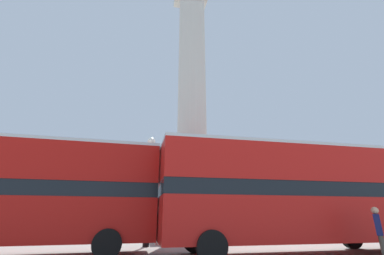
# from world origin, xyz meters

# --- Properties ---
(ground_plane) EXTENTS (200.00, 200.00, 0.00)m
(ground_plane) POSITION_xyz_m (0.00, 0.00, 0.00)
(ground_plane) COLOR gray
(monument_column) EXTENTS (4.91, 4.91, 21.39)m
(monument_column) POSITION_xyz_m (0.00, 0.00, 8.11)
(monument_column) COLOR beige
(monument_column) RESTS_ON ground_plane
(bus_a) EXTENTS (11.25, 3.20, 4.19)m
(bus_a) POSITION_xyz_m (-8.35, -5.75, 2.33)
(bus_a) COLOR #B7140F
(bus_a) RESTS_ON ground_plane
(bus_b) EXTENTS (10.56, 2.90, 4.18)m
(bus_b) POSITION_xyz_m (2.59, -7.08, 2.32)
(bus_b) COLOR red
(bus_b) RESTS_ON ground_plane
(equestrian_statue) EXTENTS (4.27, 3.98, 5.92)m
(equestrian_statue) POSITION_xyz_m (9.45, 2.70, 1.64)
(equestrian_statue) COLOR beige
(equestrian_statue) RESTS_ON ground_plane
(street_lamp) EXTENTS (0.42, 0.42, 5.49)m
(street_lamp) POSITION_xyz_m (-2.94, -3.17, 3.09)
(street_lamp) COLOR black
(street_lamp) RESTS_ON ground_plane
(pedestrian_near_lamp) EXTENTS (0.44, 0.44, 1.69)m
(pedestrian_near_lamp) POSITION_xyz_m (4.23, -9.37, 0.95)
(pedestrian_near_lamp) COLOR #4C473D
(pedestrian_near_lamp) RESTS_ON ground_plane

